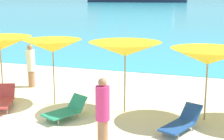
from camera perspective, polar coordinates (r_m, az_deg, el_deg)
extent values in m
cube|color=beige|center=(18.90, -1.92, 0.78)|extent=(50.00, 100.00, 0.30)
cube|color=#38B7CC|center=(235.68, 17.65, 10.78)|extent=(650.00, 440.00, 0.02)
cylinder|color=#9E7F59|center=(12.92, -18.00, 0.21)|extent=(0.05, 0.05, 2.08)
cone|color=yellow|center=(12.77, -18.27, 4.26)|extent=(2.43, 2.43, 0.47)
cylinder|color=#9E7F59|center=(11.56, -9.73, -0.66)|extent=(0.04, 0.04, 2.11)
cone|color=yellow|center=(11.39, -9.90, 4.01)|extent=(1.96, 1.96, 0.42)
sphere|color=#9E7F59|center=(11.37, -9.93, 4.68)|extent=(0.07, 0.07, 0.07)
cylinder|color=#9E7F59|center=(10.64, 2.17, -1.56)|extent=(0.05, 0.05, 2.13)
cone|color=yellow|center=(10.45, 2.21, 3.53)|extent=(2.44, 2.44, 0.44)
sphere|color=#9E7F59|center=(10.43, 2.22, 4.29)|extent=(0.07, 0.07, 0.07)
cylinder|color=#9E7F59|center=(10.32, 15.48, -2.72)|extent=(0.05, 0.05, 2.03)
cone|color=yellow|center=(10.13, 15.76, 2.19)|extent=(2.17, 2.17, 0.46)
sphere|color=#9E7F59|center=(10.11, 15.81, 3.01)|extent=(0.07, 0.07, 0.07)
cube|color=#268C66|center=(10.25, -8.57, -7.23)|extent=(1.01, 1.18, 0.05)
cube|color=#268C66|center=(10.56, -5.80, -5.39)|extent=(0.69, 0.56, 0.44)
cylinder|color=gray|center=(10.34, -10.80, -7.83)|extent=(0.04, 0.04, 0.18)
cylinder|color=gray|center=(9.92, -9.00, -8.64)|extent=(0.04, 0.04, 0.18)
cylinder|color=gray|center=(10.72, -7.70, -6.98)|extent=(0.04, 0.04, 0.18)
cylinder|color=gray|center=(10.32, -5.84, -7.71)|extent=(0.04, 0.04, 0.18)
cube|color=#A53333|center=(11.52, -17.87, -5.33)|extent=(0.97, 1.32, 0.05)
cube|color=#A53333|center=(12.14, -17.15, -3.31)|extent=(0.58, 0.47, 0.46)
cylinder|color=gray|center=(11.15, -17.14, -6.57)|extent=(0.04, 0.04, 0.22)
cylinder|color=gray|center=(11.94, -16.26, -5.28)|extent=(0.04, 0.04, 0.22)
cube|color=#1E478C|center=(9.38, 10.86, -9.28)|extent=(0.91, 1.24, 0.05)
cube|color=#1E478C|center=(9.94, 13.10, -6.90)|extent=(0.64, 0.60, 0.44)
cylinder|color=gray|center=(9.25, 8.49, -10.24)|extent=(0.04, 0.04, 0.17)
cylinder|color=gray|center=(9.03, 11.00, -10.90)|extent=(0.04, 0.04, 0.17)
cylinder|color=gray|center=(9.88, 10.93, -8.84)|extent=(0.04, 0.04, 0.17)
cylinder|color=gray|center=(9.68, 13.33, -9.40)|extent=(0.04, 0.04, 0.17)
cylinder|color=#A3704C|center=(14.16, -13.32, -1.45)|extent=(0.26, 0.26, 0.66)
cylinder|color=white|center=(14.00, -13.47, 1.59)|extent=(0.35, 0.35, 0.86)
sphere|color=#A3704C|center=(13.92, -13.58, 3.74)|extent=(0.22, 0.22, 0.22)
cylinder|color=#A3704C|center=(8.50, -1.56, -10.40)|extent=(0.26, 0.26, 0.65)
cylinder|color=#D83372|center=(8.24, -1.59, -5.58)|extent=(0.34, 0.34, 0.85)
sphere|color=#A3704C|center=(8.10, -1.61, -2.08)|extent=(0.21, 0.21, 0.21)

